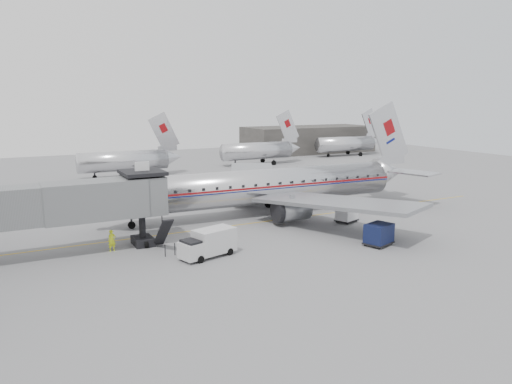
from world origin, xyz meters
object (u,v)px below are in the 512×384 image
airliner (270,186)px  ramp_worker (112,241)px  baggage_cart_navy (379,234)px  service_van (208,243)px  baggage_cart_white (347,213)px

airliner → ramp_worker: size_ratio=21.28×
airliner → baggage_cart_navy: size_ratio=13.46×
baggage_cart_navy → ramp_worker: size_ratio=1.58×
service_van → baggage_cart_navy: bearing=-30.6°
baggage_cart_white → ramp_worker: (-23.16, 1.00, 0.01)m
ramp_worker → baggage_cart_navy: bearing=-32.6°
airliner → baggage_cart_navy: 15.14m
airliner → baggage_cart_navy: bearing=-79.2°
airliner → ramp_worker: airliner is taller
baggage_cart_white → airliner: bearing=106.3°
service_van → baggage_cart_white: bearing=-1.8°
service_van → baggage_cart_navy: 14.55m
service_van → airliner: bearing=27.8°
baggage_cart_navy → ramp_worker: (-20.46, 8.85, -0.10)m
airliner → baggage_cart_white: airliner is taller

